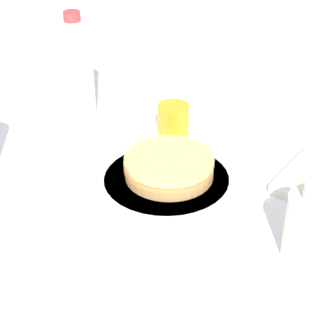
{
  "coord_description": "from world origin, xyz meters",
  "views": [
    {
      "loc": [
        0.59,
        0.55,
        0.55
      ],
      "look_at": [
        0.02,
        0.0,
        0.03
      ],
      "focal_mm": 60.0,
      "sensor_mm": 36.0,
      "label": 1
    }
  ],
  "objects_px": {
    "juice_glass": "(173,120)",
    "cream_jug": "(314,226)",
    "pancake_stack": "(169,167)",
    "water_bottle_near": "(77,71)",
    "plate": "(168,181)"
  },
  "relations": [
    {
      "from": "pancake_stack",
      "to": "water_bottle_near",
      "type": "relative_size",
      "value": 0.7
    },
    {
      "from": "juice_glass",
      "to": "cream_jug",
      "type": "distance_m",
      "value": 0.41
    },
    {
      "from": "pancake_stack",
      "to": "water_bottle_near",
      "type": "xyz_separation_m",
      "value": [
        -0.05,
        -0.29,
        0.07
      ]
    },
    {
      "from": "plate",
      "to": "water_bottle_near",
      "type": "distance_m",
      "value": 0.31
    },
    {
      "from": "plate",
      "to": "water_bottle_near",
      "type": "xyz_separation_m",
      "value": [
        -0.05,
        -0.29,
        0.1
      ]
    },
    {
      "from": "water_bottle_near",
      "to": "plate",
      "type": "bearing_deg",
      "value": 80.27
    },
    {
      "from": "plate",
      "to": "juice_glass",
      "type": "height_order",
      "value": "juice_glass"
    },
    {
      "from": "pancake_stack",
      "to": "juice_glass",
      "type": "distance_m",
      "value": 0.17
    },
    {
      "from": "cream_jug",
      "to": "water_bottle_near",
      "type": "relative_size",
      "value": 0.58
    },
    {
      "from": "plate",
      "to": "cream_jug",
      "type": "bearing_deg",
      "value": 91.47
    },
    {
      "from": "pancake_stack",
      "to": "water_bottle_near",
      "type": "bearing_deg",
      "value": -98.91
    },
    {
      "from": "juice_glass",
      "to": "cream_jug",
      "type": "bearing_deg",
      "value": 71.57
    },
    {
      "from": "juice_glass",
      "to": "pancake_stack",
      "type": "bearing_deg",
      "value": 40.54
    },
    {
      "from": "plate",
      "to": "juice_glass",
      "type": "relative_size",
      "value": 3.72
    },
    {
      "from": "juice_glass",
      "to": "cream_jug",
      "type": "relative_size",
      "value": 0.48
    }
  ]
}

